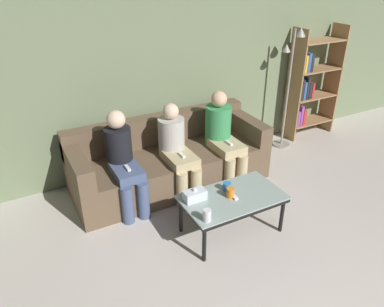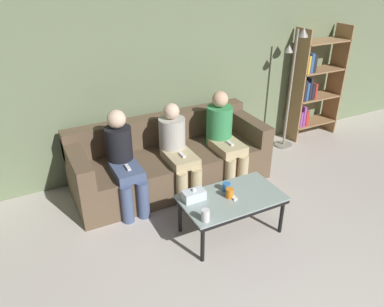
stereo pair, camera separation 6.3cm
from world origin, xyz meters
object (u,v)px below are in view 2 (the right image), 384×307
Objects in this scene: cup_far_center at (226,187)px; game_remote at (232,196)px; couch at (170,161)px; cup_near_left at (205,215)px; bookshelf at (312,86)px; cup_near_right at (230,193)px; tissue_box at (194,195)px; seated_person_mid_left at (177,148)px; standing_lamp at (292,77)px; seated_person_left_end at (123,159)px; coffee_table at (232,200)px; seated_person_mid_right at (224,135)px.

cup_far_center is 0.57× the size of game_remote.
couch reaches higher than cup_near_left.
couch is at bearing 97.63° from game_remote.
cup_near_right is at bearing -148.05° from bookshelf.
cup_near_left reaches higher than game_remote.
seated_person_mid_left is (0.20, 0.82, 0.09)m from tissue_box.
couch is 27.71× the size of cup_far_center.
cup_near_left is 1.18× the size of cup_near_right.
seated_person_mid_left reaches higher than couch.
bookshelf is at bearing 15.08° from standing_lamp.
seated_person_left_end is (-0.81, 0.83, 0.12)m from cup_far_center.
cup_near_left is 1.37× the size of cup_far_center.
coffee_table is 0.91× the size of seated_person_left_end.
cup_near_right is at bearing -107.28° from cup_far_center.
couch is at bearing -173.12° from bookshelf.
cup_far_center is 0.05× the size of standing_lamp.
tissue_box is at bearing -103.73° from seated_person_mid_left.
cup_far_center is at bearing 85.08° from coffee_table.
game_remote is (0.42, 0.21, -0.05)m from cup_near_left.
cup_far_center is at bearing -78.55° from seated_person_mid_left.
couch is 1.42m from cup_near_left.
bookshelf reaches higher than seated_person_mid_left.
standing_lamp is (1.96, 0.16, 0.75)m from couch.
cup_near_right is 0.45× the size of tissue_box.
seated_person_left_end is at bearing -171.69° from standing_lamp.
seated_person_mid_right reaches higher than coffee_table.
cup_near_left is at bearing -100.60° from couch.
seated_person_mid_left is (-0.16, 0.95, 0.19)m from coffee_table.
seated_person_left_end is at bearing 118.06° from tissue_box.
standing_lamp is 2.66m from seated_person_left_end.
couch reaches higher than game_remote.
coffee_table is 0.39m from tissue_box.
cup_far_center is at bearing 37.96° from cup_near_left.
game_remote is 0.13× the size of seated_person_mid_right.
cup_near_left is at bearing -148.48° from bookshelf.
seated_person_mid_right reaches higher than couch.
seated_person_left_end is (-2.59, -0.38, -0.46)m from standing_lamp.
cup_far_center is 0.37m from tissue_box.
seated_person_mid_right is at bearing 63.39° from coffee_table.
cup_near_right is (0.39, 0.21, -0.01)m from cup_near_left.
tissue_box is at bearing -135.20° from seated_person_mid_right.
seated_person_mid_left reaches higher than coffee_table.
cup_near_left is 0.10× the size of seated_person_mid_right.
game_remote is at bearing 26.94° from cup_near_left.
cup_far_center is (0.01, 0.12, 0.09)m from coffee_table.
seated_person_mid_right is (0.90, 1.17, 0.11)m from cup_near_left.
cup_near_left is at bearing -153.06° from game_remote.
couch is 1.18m from coffee_table.
game_remote is at bearing -110.56° from coffee_table.
seated_person_mid_left is (-0.16, 0.95, 0.13)m from game_remote.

